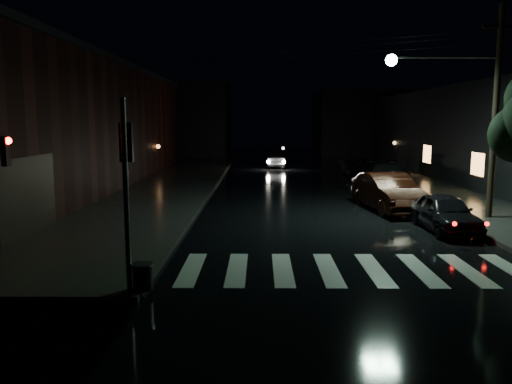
{
  "coord_description": "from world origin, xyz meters",
  "views": [
    {
      "loc": [
        0.61,
        -12.15,
        3.87
      ],
      "look_at": [
        0.47,
        3.66,
        1.6
      ],
      "focal_mm": 35.0,
      "sensor_mm": 36.0,
      "label": 1
    }
  ],
  "objects_px": {
    "parked_car_b": "(388,192)",
    "oncoming_car": "(278,159)",
    "parked_car_a": "(445,212)",
    "parked_car_c": "(387,177)",
    "parked_car_d": "(360,167)"
  },
  "relations": [
    {
      "from": "parked_car_a",
      "to": "parked_car_d",
      "type": "xyz_separation_m",
      "value": [
        0.46,
        17.41,
        -0.02
      ]
    },
    {
      "from": "parked_car_a",
      "to": "oncoming_car",
      "type": "relative_size",
      "value": 0.96
    },
    {
      "from": "parked_car_b",
      "to": "parked_car_c",
      "type": "xyz_separation_m",
      "value": [
        1.46,
        6.13,
        -0.04
      ]
    },
    {
      "from": "parked_car_a",
      "to": "parked_car_d",
      "type": "height_order",
      "value": "parked_car_a"
    },
    {
      "from": "parked_car_a",
      "to": "parked_car_b",
      "type": "height_order",
      "value": "parked_car_b"
    },
    {
      "from": "parked_car_d",
      "to": "oncoming_car",
      "type": "height_order",
      "value": "oncoming_car"
    },
    {
      "from": "parked_car_a",
      "to": "parked_car_c",
      "type": "xyz_separation_m",
      "value": [
        0.46,
        10.1,
        0.12
      ]
    },
    {
      "from": "parked_car_d",
      "to": "oncoming_car",
      "type": "relative_size",
      "value": 1.14
    },
    {
      "from": "parked_car_b",
      "to": "parked_car_d",
      "type": "height_order",
      "value": "parked_car_b"
    },
    {
      "from": "parked_car_a",
      "to": "oncoming_car",
      "type": "distance_m",
      "value": 24.58
    },
    {
      "from": "oncoming_car",
      "to": "parked_car_a",
      "type": "bearing_deg",
      "value": 107.36
    },
    {
      "from": "parked_car_a",
      "to": "parked_car_b",
      "type": "xyz_separation_m",
      "value": [
        -1.0,
        3.97,
        0.16
      ]
    },
    {
      "from": "parked_car_a",
      "to": "parked_car_b",
      "type": "bearing_deg",
      "value": 102.57
    },
    {
      "from": "parked_car_b",
      "to": "oncoming_car",
      "type": "height_order",
      "value": "parked_car_b"
    },
    {
      "from": "parked_car_a",
      "to": "parked_car_c",
      "type": "distance_m",
      "value": 10.11
    }
  ]
}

